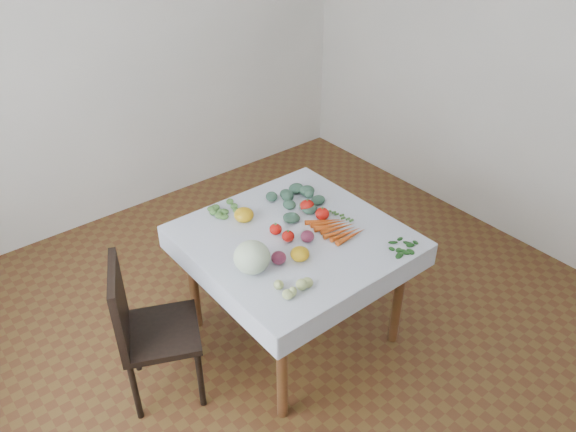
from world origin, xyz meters
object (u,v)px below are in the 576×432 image
Objects in this scene: chair at (143,325)px; heirloom_back at (244,215)px; table at (294,250)px; cabbage at (252,257)px; carrot_bunch at (337,228)px.

chair reaches higher than heirloom_back.
chair is at bearing 170.66° from table.
table is at bearing -65.13° from heirloom_back.
cabbage reaches higher than table.
carrot_bunch is at bearing -1.52° from cabbage.
chair reaches higher than carrot_bunch.
table is 8.62× the size of heirloom_back.
chair is 2.98× the size of carrot_bunch.
heirloom_back is 0.55m from carrot_bunch.
carrot_bunch is (0.58, -0.02, -0.07)m from cabbage.
chair is (-0.90, 0.15, -0.15)m from table.
cabbage reaches higher than heirloom_back.
table is 0.28m from carrot_bunch.
chair reaches higher than table.
chair is at bearing 154.72° from cabbage.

